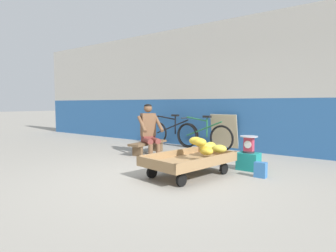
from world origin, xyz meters
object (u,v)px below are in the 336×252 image
vendor_seated (149,129)px  sign_board (224,132)px  bicycle_near_left (172,133)px  shopping_bag (261,170)px  weighing_scale (249,144)px  low_bench (148,145)px  plastic_crate (248,161)px  bicycle_far_left (203,136)px  banana_cart (189,161)px

vendor_seated → sign_board: 1.93m
bicycle_near_left → shopping_bag: bearing=-31.8°
weighing_scale → low_bench: bearing=175.6°
low_bench → plastic_crate: plastic_crate is taller
vendor_seated → shopping_bag: (2.74, -0.53, -0.45)m
bicycle_far_left → weighing_scale: bearing=-39.7°
banana_cart → bicycle_near_left: bearing=130.7°
low_bench → weighing_scale: 2.49m
weighing_scale → sign_board: (-1.31, 1.74, -0.01)m
weighing_scale → shopping_bag: size_ratio=1.25×
low_bench → bicycle_near_left: size_ratio=0.67×
shopping_bag → bicycle_far_left: bearing=138.7°
bicycle_near_left → sign_board: size_ratio=1.87×
bicycle_near_left → bicycle_far_left: bearing=-6.4°
plastic_crate → low_bench: bearing=175.6°
sign_board → banana_cart: bearing=-75.3°
plastic_crate → bicycle_near_left: 3.20m
plastic_crate → bicycle_far_left: 2.27m
bicycle_near_left → shopping_bag: 3.69m
vendor_seated → bicycle_far_left: size_ratio=0.69×
banana_cart → low_bench: (-1.88, 1.18, -0.04)m
weighing_scale → bicycle_near_left: 3.20m
vendor_seated → bicycle_near_left: 1.48m
plastic_crate → bicycle_near_left: bicycle_near_left is taller
plastic_crate → shopping_bag: (0.35, -0.38, -0.03)m
bicycle_far_left → shopping_bag: 2.78m
weighing_scale → sign_board: bearing=127.0°
bicycle_far_left → shopping_bag: size_ratio=6.92×
vendor_seated → weighing_scale: (2.40, -0.15, -0.11)m
sign_board → plastic_crate: bearing=-53.0°
weighing_scale → shopping_bag: 0.61m
banana_cart → shopping_bag: (0.94, 0.60, -0.12)m
banana_cart → weighing_scale: size_ratio=5.19×
weighing_scale → sign_board: size_ratio=0.34×
shopping_bag → bicycle_near_left: bearing=148.2°
bicycle_far_left → shopping_bag: bicycle_far_left is taller
bicycle_far_left → low_bench: bearing=-120.5°
low_bench → bicycle_far_left: (0.74, 1.25, 0.15)m
low_bench → sign_board: bearing=53.0°
weighing_scale → plastic_crate: bearing=90.0°
sign_board → bicycle_near_left: bearing=-173.2°
plastic_crate → weighing_scale: (-0.00, -0.00, 0.30)m
weighing_scale → bicycle_near_left: bearing=150.8°
bicycle_far_left → bicycle_near_left: bearing=173.6°
weighing_scale → shopping_bag: (0.35, -0.38, -0.33)m
bicycle_near_left → shopping_bag: bicycle_near_left is taller
shopping_bag → banana_cart: bearing=-147.3°
vendor_seated → bicycle_far_left: 1.47m
plastic_crate → shopping_bag: plastic_crate is taller
banana_cart → low_bench: size_ratio=1.39×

